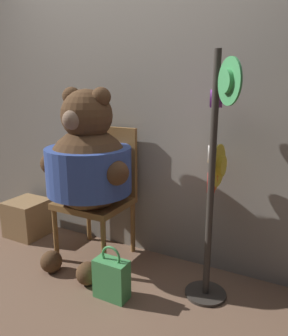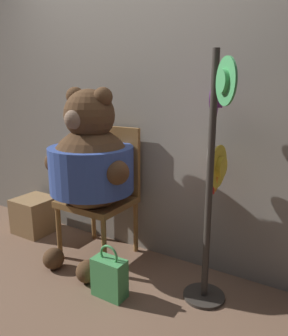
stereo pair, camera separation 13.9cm
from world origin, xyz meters
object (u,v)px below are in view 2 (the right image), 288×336
at_px(chair, 104,187).
at_px(teddy_bear, 91,164).
at_px(hat_display_rack, 214,171).
at_px(handbag_on_ground, 109,277).

bearing_deg(chair, teddy_bear, -83.49).
relative_size(hat_display_rack, handbag_on_ground, 4.24).
bearing_deg(handbag_on_ground, chair, 130.95).
xyz_separation_m(teddy_bear, hat_display_rack, (0.96, 0.07, 0.06)).
xyz_separation_m(hat_display_rack, handbag_on_ground, (-0.55, -0.39, -0.73)).
bearing_deg(hat_display_rack, handbag_on_ground, -144.65).
bearing_deg(teddy_bear, chair, 96.51).
bearing_deg(handbag_on_ground, hat_display_rack, 35.35).
distance_m(chair, hat_display_rack, 1.03).
bearing_deg(chair, handbag_on_ground, -49.05).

